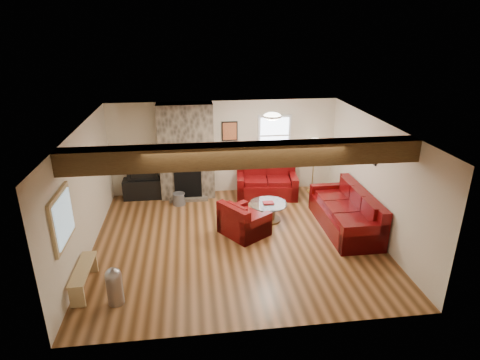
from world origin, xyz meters
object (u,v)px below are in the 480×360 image
Objects in this scene: loveseat at (267,181)px; tv_cabinet at (144,188)px; armchair_red at (244,218)px; sofa_three at (345,210)px; television at (143,171)px; floor_lamp at (315,147)px; coffee_table at (268,212)px.

tv_cabinet is (-3.24, 0.30, -0.15)m from loveseat.
sofa_three is at bearing -125.69° from armchair_red.
floor_lamp reaches higher than television.
loveseat is at bearing -58.63° from armchair_red.
loveseat reaches higher than armchair_red.
tv_cabinet is at bearing 178.11° from floor_lamp.
loveseat is 1.48× the size of tv_cabinet.
sofa_three is 1.46× the size of loveseat.
television is at bearing -178.67° from loveseat.
sofa_three reaches higher than armchair_red.
loveseat is (-1.40, 2.01, -0.03)m from sofa_three.
coffee_table is 1.10× the size of television.
television is at bearing -116.42° from sofa_three.
loveseat reaches higher than tv_cabinet.
sofa_three is 2.45m from loveseat.
armchair_red is 0.88m from coffee_table.
sofa_three is 1.53× the size of floor_lamp.
floor_lamp is at bearing 45.37° from coffee_table.
sofa_three is 2.87× the size of television.
television is (-3.02, 1.70, 0.55)m from coffee_table.
floor_lamp is at bearing -1.89° from television.
floor_lamp reaches higher than loveseat.
sofa_three is 2.28m from armchair_red.
coffee_table is at bearing -29.44° from tv_cabinet.
floor_lamp reaches higher than armchair_red.
sofa_three is 1.75m from coffee_table.
coffee_table is 3.46m from tv_cabinet.
loveseat is at bearing -145.11° from sofa_three.
television is at bearing 178.11° from floor_lamp.
sofa_three is 2.50× the size of armchair_red.
tv_cabinet is (-2.37, 2.27, -0.11)m from armchair_red.
floor_lamp reaches higher than tv_cabinet.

